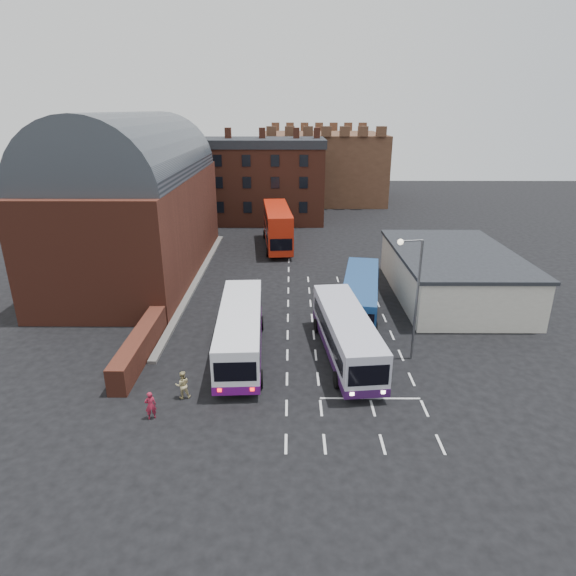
{
  "coord_description": "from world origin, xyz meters",
  "views": [
    {
      "loc": [
        0.23,
        -27.68,
        16.28
      ],
      "look_at": [
        0.0,
        10.0,
        2.2
      ],
      "focal_mm": 30.0,
      "sensor_mm": 36.0,
      "label": 1
    }
  ],
  "objects_px": {
    "bus_blue": "(360,294)",
    "pedestrian_red": "(151,405)",
    "pedestrian_beige": "(183,385)",
    "bus_white_inbound": "(346,332)",
    "bus_white_outbound": "(240,328)",
    "street_lamp": "(414,289)",
    "bus_red_double": "(277,227)"
  },
  "relations": [
    {
      "from": "bus_white_outbound",
      "to": "street_lamp",
      "type": "bearing_deg",
      "value": -6.28
    },
    {
      "from": "bus_white_inbound",
      "to": "street_lamp",
      "type": "xyz_separation_m",
      "value": [
        4.27,
        -0.21,
        3.27
      ]
    },
    {
      "from": "street_lamp",
      "to": "pedestrian_red",
      "type": "xyz_separation_m",
      "value": [
        -15.85,
        -6.94,
        -4.34
      ]
    },
    {
      "from": "bus_white_inbound",
      "to": "pedestrian_beige",
      "type": "distance_m",
      "value": 11.47
    },
    {
      "from": "pedestrian_beige",
      "to": "bus_red_double",
      "type": "bearing_deg",
      "value": -113.39
    },
    {
      "from": "bus_white_inbound",
      "to": "bus_blue",
      "type": "relative_size",
      "value": 1.0
    },
    {
      "from": "bus_white_inbound",
      "to": "pedestrian_red",
      "type": "distance_m",
      "value": 13.65
    },
    {
      "from": "bus_white_outbound",
      "to": "pedestrian_beige",
      "type": "relative_size",
      "value": 7.06
    },
    {
      "from": "bus_white_outbound",
      "to": "bus_white_inbound",
      "type": "xyz_separation_m",
      "value": [
        7.3,
        -0.47,
        -0.06
      ]
    },
    {
      "from": "bus_white_inbound",
      "to": "pedestrian_red",
      "type": "relative_size",
      "value": 7.16
    },
    {
      "from": "bus_blue",
      "to": "bus_white_inbound",
      "type": "bearing_deg",
      "value": 84.98
    },
    {
      "from": "pedestrian_red",
      "to": "pedestrian_beige",
      "type": "distance_m",
      "value": 2.47
    },
    {
      "from": "bus_blue",
      "to": "pedestrian_beige",
      "type": "distance_m",
      "value": 17.44
    },
    {
      "from": "street_lamp",
      "to": "pedestrian_red",
      "type": "relative_size",
      "value": 5.08
    },
    {
      "from": "bus_white_outbound",
      "to": "pedestrian_red",
      "type": "bearing_deg",
      "value": -122.24
    },
    {
      "from": "pedestrian_beige",
      "to": "bus_white_inbound",
      "type": "bearing_deg",
      "value": -168.91
    },
    {
      "from": "bus_red_double",
      "to": "pedestrian_red",
      "type": "height_order",
      "value": "bus_red_double"
    },
    {
      "from": "bus_white_inbound",
      "to": "pedestrian_beige",
      "type": "relative_size",
      "value": 6.89
    },
    {
      "from": "bus_white_inbound",
      "to": "pedestrian_red",
      "type": "height_order",
      "value": "bus_white_inbound"
    },
    {
      "from": "bus_red_double",
      "to": "street_lamp",
      "type": "height_order",
      "value": "street_lamp"
    },
    {
      "from": "bus_white_outbound",
      "to": "pedestrian_beige",
      "type": "distance_m",
      "value": 6.36
    },
    {
      "from": "bus_red_double",
      "to": "street_lamp",
      "type": "relative_size",
      "value": 1.48
    },
    {
      "from": "bus_white_inbound",
      "to": "pedestrian_beige",
      "type": "height_order",
      "value": "bus_white_inbound"
    },
    {
      "from": "bus_red_double",
      "to": "bus_blue",
      "type": "bearing_deg",
      "value": 104.14
    },
    {
      "from": "bus_red_double",
      "to": "street_lamp",
      "type": "bearing_deg",
      "value": 103.47
    },
    {
      "from": "bus_white_inbound",
      "to": "street_lamp",
      "type": "distance_m",
      "value": 5.38
    },
    {
      "from": "bus_red_double",
      "to": "street_lamp",
      "type": "xyz_separation_m",
      "value": [
        9.74,
        -28.53,
        2.54
      ]
    },
    {
      "from": "bus_white_inbound",
      "to": "pedestrian_beige",
      "type": "xyz_separation_m",
      "value": [
        -10.23,
        -5.07,
        -1.04
      ]
    },
    {
      "from": "bus_white_outbound",
      "to": "street_lamp",
      "type": "xyz_separation_m",
      "value": [
        11.57,
        -0.68,
        3.21
      ]
    },
    {
      "from": "bus_blue",
      "to": "pedestrian_red",
      "type": "bearing_deg",
      "value": 56.89
    },
    {
      "from": "pedestrian_red",
      "to": "pedestrian_beige",
      "type": "xyz_separation_m",
      "value": [
        1.34,
        2.08,
        0.03
      ]
    },
    {
      "from": "pedestrian_red",
      "to": "pedestrian_beige",
      "type": "bearing_deg",
      "value": -145.38
    }
  ]
}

